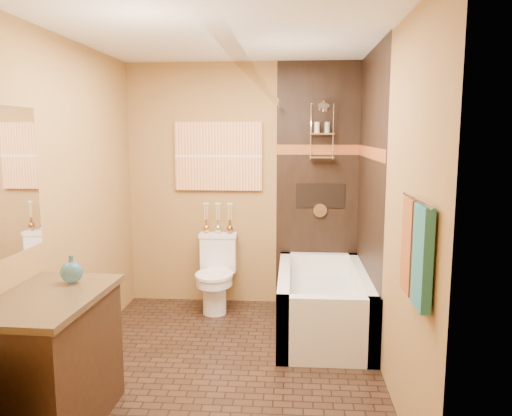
# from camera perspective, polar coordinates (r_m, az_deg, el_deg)

# --- Properties ---
(floor) EXTENTS (3.00, 3.00, 0.00)m
(floor) POSITION_cam_1_polar(r_m,az_deg,el_deg) (4.08, -3.63, -17.42)
(floor) COLOR black
(floor) RESTS_ON ground
(wall_left) EXTENTS (0.02, 3.00, 2.50)m
(wall_left) POSITION_cam_1_polar(r_m,az_deg,el_deg) (4.05, -20.86, 0.38)
(wall_left) COLOR olive
(wall_left) RESTS_ON floor
(wall_right) EXTENTS (0.02, 3.00, 2.50)m
(wall_right) POSITION_cam_1_polar(r_m,az_deg,el_deg) (3.74, 14.73, 0.01)
(wall_right) COLOR olive
(wall_right) RESTS_ON floor
(wall_back) EXTENTS (2.40, 0.02, 2.50)m
(wall_back) POSITION_cam_1_polar(r_m,az_deg,el_deg) (5.19, -1.51, 2.62)
(wall_back) COLOR olive
(wall_back) RESTS_ON floor
(wall_front) EXTENTS (2.40, 0.02, 2.50)m
(wall_front) POSITION_cam_1_polar(r_m,az_deg,el_deg) (2.26, -9.13, -5.31)
(wall_front) COLOR olive
(wall_front) RESTS_ON floor
(ceiling) EXTENTS (3.00, 3.00, 0.00)m
(ceiling) POSITION_cam_1_polar(r_m,az_deg,el_deg) (3.74, -4.01, 19.54)
(ceiling) COLOR silver
(ceiling) RESTS_ON wall_back
(alcove_tile_back) EXTENTS (0.85, 0.01, 2.50)m
(alcove_tile_back) POSITION_cam_1_polar(r_m,az_deg,el_deg) (5.16, 7.09, 2.52)
(alcove_tile_back) COLOR black
(alcove_tile_back) RESTS_ON wall_back
(alcove_tile_right) EXTENTS (0.01, 1.50, 2.50)m
(alcove_tile_right) POSITION_cam_1_polar(r_m,az_deg,el_deg) (4.47, 12.85, 1.44)
(alcove_tile_right) COLOR black
(alcove_tile_right) RESTS_ON wall_right
(mosaic_band_back) EXTENTS (0.85, 0.01, 0.10)m
(mosaic_band_back) POSITION_cam_1_polar(r_m,az_deg,el_deg) (5.12, 7.17, 6.63)
(mosaic_band_back) COLOR maroon
(mosaic_band_back) RESTS_ON alcove_tile_back
(mosaic_band_right) EXTENTS (0.01, 1.50, 0.10)m
(mosaic_band_right) POSITION_cam_1_polar(r_m,az_deg,el_deg) (4.44, 12.88, 6.19)
(mosaic_band_right) COLOR maroon
(mosaic_band_right) RESTS_ON alcove_tile_right
(alcove_niche) EXTENTS (0.50, 0.01, 0.25)m
(alcove_niche) POSITION_cam_1_polar(r_m,az_deg,el_deg) (5.16, 7.35, 1.40)
(alcove_niche) COLOR black
(alcove_niche) RESTS_ON alcove_tile_back
(shower_fixtures) EXTENTS (0.24, 0.33, 1.16)m
(shower_fixtures) POSITION_cam_1_polar(r_m,az_deg,el_deg) (5.02, 7.53, 7.11)
(shower_fixtures) COLOR silver
(shower_fixtures) RESTS_ON floor
(curtain_rod) EXTENTS (0.03, 1.55, 0.03)m
(curtain_rod) POSITION_cam_1_polar(r_m,az_deg,el_deg) (4.39, 2.77, 11.59)
(curtain_rod) COLOR silver
(curtain_rod) RESTS_ON wall_back
(towel_bar) EXTENTS (0.02, 0.55, 0.02)m
(towel_bar) POSITION_cam_1_polar(r_m,az_deg,el_deg) (2.68, 17.88, 0.92)
(towel_bar) COLOR silver
(towel_bar) RESTS_ON wall_right
(towel_teal) EXTENTS (0.05, 0.22, 0.52)m
(towel_teal) POSITION_cam_1_polar(r_m,az_deg,el_deg) (2.61, 18.49, -5.36)
(towel_teal) COLOR #226E71
(towel_teal) RESTS_ON towel_bar
(towel_rust) EXTENTS (0.05, 0.22, 0.52)m
(towel_rust) POSITION_cam_1_polar(r_m,az_deg,el_deg) (2.85, 17.22, -4.12)
(towel_rust) COLOR #95491B
(towel_rust) RESTS_ON towel_bar
(sunset_painting) EXTENTS (0.90, 0.04, 0.70)m
(sunset_painting) POSITION_cam_1_polar(r_m,az_deg,el_deg) (5.17, -4.30, 5.91)
(sunset_painting) COLOR orange
(sunset_painting) RESTS_ON wall_back
(bathtub) EXTENTS (0.80, 1.50, 0.55)m
(bathtub) POSITION_cam_1_polar(r_m,az_deg,el_deg) (4.66, 7.62, -11.14)
(bathtub) COLOR white
(bathtub) RESTS_ON floor
(toilet) EXTENTS (0.39, 0.57, 0.76)m
(toilet) POSITION_cam_1_polar(r_m,az_deg,el_deg) (5.11, -4.58, -7.41)
(toilet) COLOR white
(toilet) RESTS_ON floor
(vanity) EXTENTS (0.61, 0.97, 0.84)m
(vanity) POSITION_cam_1_polar(r_m,az_deg,el_deg) (3.36, -22.49, -16.03)
(vanity) COLOR black
(vanity) RESTS_ON floor
(teal_bottle) EXTENTS (0.16, 0.16, 0.22)m
(teal_bottle) POSITION_cam_1_polar(r_m,az_deg,el_deg) (3.39, -20.32, -6.56)
(teal_bottle) COLOR #276677
(teal_bottle) RESTS_ON vanity
(bud_vases) EXTENTS (0.31, 0.07, 0.31)m
(bud_vases) POSITION_cam_1_polar(r_m,az_deg,el_deg) (5.15, -4.36, -1.07)
(bud_vases) COLOR #DF9645
(bud_vases) RESTS_ON toilet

